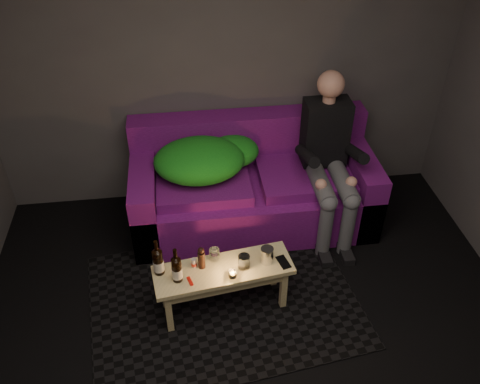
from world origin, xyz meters
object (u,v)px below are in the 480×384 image
Objects in this scene: beer_bottle_a at (158,261)px; steel_cup at (267,255)px; sofa at (252,187)px; coffee_table at (223,275)px; beer_bottle_b at (177,269)px; person at (329,156)px.

beer_bottle_a is 2.35× the size of steel_cup.
coffee_table is at bearing -109.55° from sofa.
sofa reaches higher than beer_bottle_b.
person is at bearing 41.30° from coffee_table.
person is (0.61, -0.17, 0.39)m from sofa.
coffee_table is at bearing -175.32° from steel_cup.
steel_cup is at bearing -92.62° from sofa.
sofa is at bearing 57.77° from beer_bottle_b.
steel_cup is at bearing 0.58° from beer_bottle_a.
sofa is at bearing 51.05° from beer_bottle_a.
coffee_table is at bearing -2.33° from beer_bottle_a.
beer_bottle_b is 2.26× the size of steel_cup.
sofa is 1.08m from coffee_table.
beer_bottle_a reaches higher than beer_bottle_b.
person reaches higher than sofa.
sofa reaches higher than steel_cup.
sofa is 1.30m from beer_bottle_b.
coffee_table is 0.48m from beer_bottle_a.
sofa is 1.50× the size of person.
sofa is 2.02× the size of coffee_table.
beer_bottle_a is 0.15m from beer_bottle_b.
beer_bottle_b is (-0.69, -1.09, 0.19)m from sofa.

